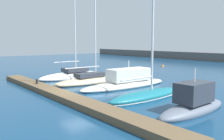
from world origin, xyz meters
TOP-DOWN VIEW (x-y plane):
  - ground_plane at (0.00, 0.00)m, footprint 120.00×120.00m
  - dock_pier at (0.00, -1.51)m, footprint 24.38×1.47m
  - sailboat_white_nearest at (-8.36, 4.46)m, footprint 3.03×8.97m
  - sailboat_sand_second at (-4.29, 4.48)m, footprint 2.54×9.33m
  - motorboat_ivory_third at (-0.19, 5.59)m, footprint 2.74×10.02m
  - sailboat_teal_fourth at (4.19, 3.77)m, footprint 2.13×7.76m
  - motorboat_slate_fifth at (8.69, 3.15)m, footprint 1.87×6.47m
  - mooring_buoy_orange at (-10.93, 23.81)m, footprint 0.50×0.50m
  - dock_bollard at (-4.82, -1.51)m, footprint 0.20×0.20m

SIDE VIEW (x-z plane):
  - ground_plane at x=0.00m, z-range 0.00..0.00m
  - mooring_buoy_orange at x=-10.93m, z-range -0.25..0.25m
  - dock_pier at x=0.00m, z-range 0.00..0.43m
  - sailboat_white_nearest at x=-8.36m, z-range -7.90..8.47m
  - sailboat_sand_second at x=-4.29m, z-range -9.65..10.32m
  - sailboat_teal_fourth at x=4.19m, z-range -7.67..8.56m
  - motorboat_slate_fifth at x=8.69m, z-range -1.03..2.05m
  - motorboat_ivory_third at x=-0.19m, z-range -0.88..1.91m
  - dock_bollard at x=-4.82m, z-range 0.43..0.87m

